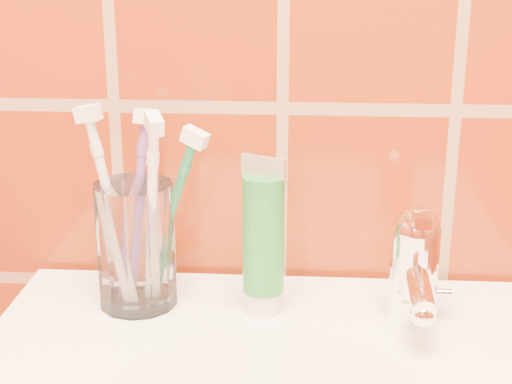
{
  "coord_description": "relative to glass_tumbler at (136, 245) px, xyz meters",
  "views": [
    {
      "loc": [
        0.03,
        0.38,
        1.22
      ],
      "look_at": [
        -0.02,
        1.08,
        0.98
      ],
      "focal_mm": 55.0,
      "sensor_mm": 36.0,
      "label": 1
    }
  ],
  "objects": [
    {
      "name": "glass_tumbler",
      "position": [
        0.0,
        0.0,
        0.0
      ],
      "size": [
        0.08,
        0.08,
        0.13
      ],
      "primitive_type": "cylinder",
      "rotation": [
        0.0,
        0.0,
        -0.04
      ],
      "color": "white",
      "rests_on": "pedestal_sink"
    },
    {
      "name": "toothpaste_tube",
      "position": [
        0.13,
        -0.01,
        0.01
      ],
      "size": [
        0.05,
        0.04,
        0.17
      ],
      "rotation": [
        0.0,
        0.0,
        -0.41
      ],
      "color": "white",
      "rests_on": "pedestal_sink"
    },
    {
      "name": "faucet",
      "position": [
        0.28,
        -0.02,
        -0.0
      ],
      "size": [
        0.05,
        0.11,
        0.12
      ],
      "color": "white",
      "rests_on": "pedestal_sink"
    },
    {
      "name": "toothbrush_0",
      "position": [
        0.03,
        -0.0,
        0.03
      ],
      "size": [
        0.14,
        0.12,
        0.2
      ],
      "primitive_type": null,
      "rotation": [
        0.35,
        0.0,
        1.22
      ],
      "color": "#1D6E42",
      "rests_on": "glass_tumbler"
    },
    {
      "name": "toothbrush_1",
      "position": [
        0.02,
        -0.02,
        0.04
      ],
      "size": [
        0.1,
        0.15,
        0.23
      ],
      "primitive_type": null,
      "rotation": [
        0.29,
        0.0,
        0.42
      ],
      "color": "white",
      "rests_on": "glass_tumbler"
    },
    {
      "name": "toothbrush_2",
      "position": [
        -0.02,
        -0.01,
        0.04
      ],
      "size": [
        0.08,
        0.07,
        0.22
      ],
      "primitive_type": null,
      "rotation": [
        0.19,
        0.0,
        -1.75
      ],
      "color": "white",
      "rests_on": "glass_tumbler"
    },
    {
      "name": "toothbrush_3",
      "position": [
        -0.0,
        0.02,
        0.03
      ],
      "size": [
        0.08,
        0.11,
        0.21
      ],
      "primitive_type": null,
      "rotation": [
        0.22,
        0.0,
        2.72
      ],
      "color": "#714391",
      "rests_on": "glass_tumbler"
    }
  ]
}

